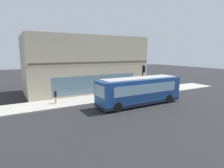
% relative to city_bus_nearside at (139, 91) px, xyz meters
% --- Properties ---
extents(ground, '(120.00, 120.00, 0.00)m').
position_rel_city_bus_nearside_xyz_m(ground, '(0.09, 2.12, -1.55)').
color(ground, '#262628').
extents(sidewalk_curb, '(3.96, 40.00, 0.15)m').
position_rel_city_bus_nearside_xyz_m(sidewalk_curb, '(4.67, 2.12, -1.48)').
color(sidewalk_curb, '#B2ADA3').
rests_on(sidewalk_curb, ground).
extents(building_corner, '(8.59, 17.45, 8.18)m').
position_rel_city_bus_nearside_xyz_m(building_corner, '(10.92, 2.12, 2.53)').
color(building_corner, beige).
rests_on(building_corner, ground).
extents(city_bus_nearside, '(2.62, 10.05, 3.07)m').
position_rel_city_bus_nearside_xyz_m(city_bus_nearside, '(0.00, 0.00, 0.00)').
color(city_bus_nearside, '#1E478C').
rests_on(city_bus_nearside, ground).
extents(traffic_light_near_corner, '(0.32, 0.49, 4.05)m').
position_rel_city_bus_nearside_xyz_m(traffic_light_near_corner, '(3.19, -3.09, 1.42)').
color(traffic_light_near_corner, black).
rests_on(traffic_light_near_corner, sidewalk_curb).
extents(fire_hydrant, '(0.35, 0.35, 0.74)m').
position_rel_city_bus_nearside_xyz_m(fire_hydrant, '(3.82, 2.31, -1.04)').
color(fire_hydrant, red).
rests_on(fire_hydrant, sidewalk_curb).
extents(pedestrian_walking_along_curb, '(0.32, 0.32, 1.53)m').
position_rel_city_bus_nearside_xyz_m(pedestrian_walking_along_curb, '(4.61, 8.22, -0.53)').
color(pedestrian_walking_along_curb, gold).
rests_on(pedestrian_walking_along_curb, sidewalk_curb).
extents(pedestrian_by_light_pole, '(0.32, 0.32, 1.70)m').
position_rel_city_bus_nearside_xyz_m(pedestrian_by_light_pole, '(4.75, -4.91, -0.43)').
color(pedestrian_by_light_pole, '#8C3F8C').
rests_on(pedestrian_by_light_pole, sidewalk_curb).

